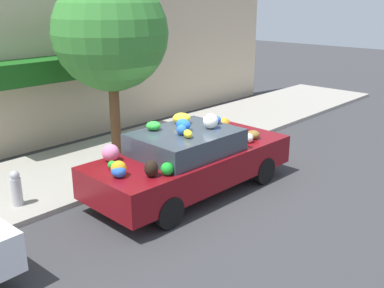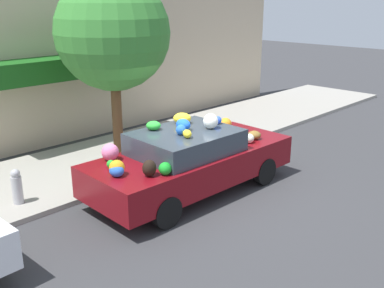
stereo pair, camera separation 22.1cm
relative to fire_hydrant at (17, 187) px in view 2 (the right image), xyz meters
name	(u,v)px [view 2 (the right image)]	position (x,y,z in m)	size (l,w,h in m)	color
ground_plane	(190,190)	(2.92, -1.78, -0.45)	(60.00, 60.00, 0.00)	#38383A
sidewalk_curb	(114,158)	(2.92, 0.92, -0.40)	(24.00, 3.20, 0.10)	#9E998E
building_facade	(60,57)	(2.91, 3.12, 1.93)	(18.00, 1.20, 4.80)	#C6B293
street_tree	(113,34)	(2.82, 0.56, 2.68)	(2.60, 2.60, 4.34)	brown
fire_hydrant	(17,187)	(0.00, 0.00, 0.00)	(0.20, 0.20, 0.70)	#B2B2B7
art_car	(190,159)	(2.87, -1.84, 0.28)	(4.59, 1.90, 1.66)	maroon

